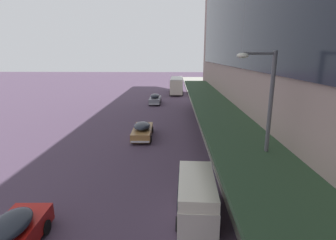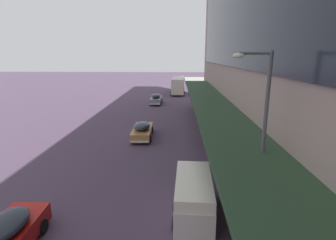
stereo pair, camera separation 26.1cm
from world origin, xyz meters
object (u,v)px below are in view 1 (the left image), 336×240
at_px(transit_bus_kerbside_front, 177,85).
at_px(sedan_trailing_mid, 7,240).
at_px(pedestrian_at_kerb, 243,190).
at_px(vw_van, 196,193).
at_px(street_lamp, 264,135).
at_px(sedan_oncoming_rear, 155,99).
at_px(sedan_far_back, 142,130).

relative_size(transit_bus_kerbside_front, sedan_trailing_mid, 1.97).
bearing_deg(pedestrian_at_kerb, vw_van, -174.98).
bearing_deg(pedestrian_at_kerb, street_lamp, -84.04).
distance_m(sedan_oncoming_rear, pedestrian_at_kerb, 30.73).
relative_size(sedan_trailing_mid, vw_van, 1.04).
height_order(transit_bus_kerbside_front, sedan_far_back, transit_bus_kerbside_front).
xyz_separation_m(transit_bus_kerbside_front, street_lamp, (3.20, -43.57, 2.73)).
relative_size(sedan_trailing_mid, street_lamp, 0.62).
bearing_deg(vw_van, sedan_far_back, 108.69).
height_order(transit_bus_kerbside_front, sedan_trailing_mid, transit_bus_kerbside_front).
xyz_separation_m(sedan_far_back, sedan_oncoming_rear, (-0.10, 17.97, 0.06)).
xyz_separation_m(transit_bus_kerbside_front, sedan_far_back, (-3.44, -29.82, -1.10)).
bearing_deg(transit_bus_kerbside_front, sedan_far_back, -96.57).
distance_m(sedan_far_back, sedan_trailing_mid, 15.72).
distance_m(sedan_far_back, pedestrian_at_kerb, 13.68).
distance_m(transit_bus_kerbside_front, vw_van, 42.09).
bearing_deg(transit_bus_kerbside_front, sedan_oncoming_rear, -106.60).
bearing_deg(sedan_trailing_mid, sedan_oncoming_rear, 84.39).
height_order(sedan_oncoming_rear, vw_van, vw_van).
bearing_deg(pedestrian_at_kerb, sedan_far_back, 118.18).
relative_size(sedan_far_back, street_lamp, 0.64).
bearing_deg(sedan_oncoming_rear, sedan_far_back, -89.69).
bearing_deg(street_lamp, pedestrian_at_kerb, 95.96).
bearing_deg(transit_bus_kerbside_front, pedestrian_at_kerb, -85.87).
height_order(sedan_trailing_mid, pedestrian_at_kerb, pedestrian_at_kerb).
xyz_separation_m(sedan_trailing_mid, street_lamp, (10.00, 1.61, 3.82)).
height_order(sedan_oncoming_rear, street_lamp, street_lamp).
distance_m(sedan_oncoming_rear, vw_van, 30.52).
height_order(sedan_trailing_mid, street_lamp, street_lamp).
relative_size(transit_bus_kerbside_front, sedan_oncoming_rear, 1.95).
distance_m(vw_van, pedestrian_at_kerb, 2.32).
bearing_deg(sedan_oncoming_rear, vw_van, -82.01).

